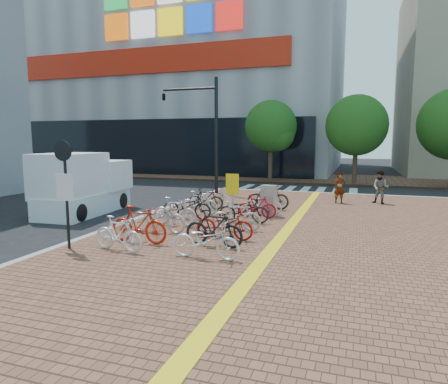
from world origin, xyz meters
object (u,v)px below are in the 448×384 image
(bike_4, at_px, (187,206))
(bike_8, at_px, (206,240))
(bike_2, at_px, (158,217))
(utility_box, at_px, (269,201))
(bike_10, at_px, (225,224))
(bike_14, at_px, (263,203))
(bike_6, at_px, (206,199))
(bike_0, at_px, (118,234))
(bike_1, at_px, (139,224))
(notice_sign, at_px, (65,181))
(bike_7, at_px, (214,196))
(yellow_sign, at_px, (233,189))
(pedestrian_a, at_px, (340,188))
(pedestrian_b, at_px, (381,187))
(bike_13, at_px, (257,206))
(bike_11, at_px, (236,216))
(box_truck, at_px, (83,185))
(bike_12, at_px, (244,210))
(traffic_light_pole, at_px, (192,114))
(bike_9, at_px, (214,228))
(bike_15, at_px, (268,197))
(bike_3, at_px, (175,212))
(bike_5, at_px, (199,203))

(bike_4, xyz_separation_m, bike_8, (2.58, -4.64, -0.03))
(bike_2, xyz_separation_m, utility_box, (2.88, 4.04, 0.11))
(bike_10, xyz_separation_m, bike_14, (0.16, 4.63, -0.06))
(bike_6, xyz_separation_m, bike_10, (2.46, -4.72, 0.01))
(bike_0, height_order, bike_1, bike_1)
(notice_sign, bearing_deg, bike_1, 38.13)
(bike_4, bearing_deg, bike_6, -0.34)
(bike_7, relative_size, yellow_sign, 0.94)
(pedestrian_a, height_order, utility_box, pedestrian_a)
(bike_14, bearing_deg, pedestrian_b, -41.73)
(bike_13, bearing_deg, bike_11, 176.02)
(bike_14, xyz_separation_m, box_truck, (-7.63, -1.78, 0.68))
(bike_12, bearing_deg, yellow_sign, 66.79)
(traffic_light_pole, bearing_deg, bike_4, -68.36)
(bike_7, bearing_deg, box_truck, 127.74)
(yellow_sign, xyz_separation_m, box_truck, (-6.90, 0.21, -0.15))
(bike_9, height_order, bike_11, bike_9)
(bike_1, distance_m, bike_7, 7.02)
(bike_6, distance_m, traffic_light_pole, 7.27)
(bike_8, xyz_separation_m, pedestrian_a, (2.86, 10.59, 0.27))
(bike_14, bearing_deg, bike_2, 156.79)
(bike_2, height_order, bike_13, bike_2)
(bike_11, xyz_separation_m, bike_15, (0.12, 4.45, 0.05))
(bike_12, bearing_deg, bike_13, -21.02)
(bike_15, xyz_separation_m, utility_box, (0.35, -1.46, 0.07))
(pedestrian_a, xyz_separation_m, utility_box, (-2.57, -4.29, -0.13))
(traffic_light_pole, bearing_deg, utility_box, -44.94)
(bike_1, xyz_separation_m, bike_2, (-0.10, 1.39, -0.04))
(bike_4, xyz_separation_m, traffic_light_pole, (-2.98, 7.51, 4.00))
(traffic_light_pole, bearing_deg, bike_10, -61.83)
(bike_3, bearing_deg, box_truck, 73.77)
(bike_9, bearing_deg, bike_1, 102.03)
(bike_14, distance_m, notice_sign, 8.31)
(bike_11, bearing_deg, bike_5, 34.40)
(bike_0, xyz_separation_m, bike_5, (0.04, 5.82, -0.01))
(bike_5, bearing_deg, bike_6, 4.05)
(bike_1, height_order, bike_15, bike_1)
(bike_9, distance_m, pedestrian_a, 9.90)
(bike_14, height_order, traffic_light_pole, traffic_light_pole)
(bike_12, bearing_deg, bike_9, 173.15)
(bike_4, xyz_separation_m, notice_sign, (-1.46, -5.00, 1.41))
(bike_9, xyz_separation_m, pedestrian_a, (3.06, 9.41, 0.21))
(bike_11, height_order, traffic_light_pole, traffic_light_pole)
(bike_2, bearing_deg, notice_sign, 147.48)
(bike_3, height_order, notice_sign, notice_sign)
(bike_1, bearing_deg, bike_3, 1.91)
(bike_4, bearing_deg, bike_7, -0.94)
(pedestrian_a, relative_size, utility_box, 1.21)
(bike_3, height_order, bike_7, bike_3)
(bike_13, height_order, pedestrian_b, pedestrian_b)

